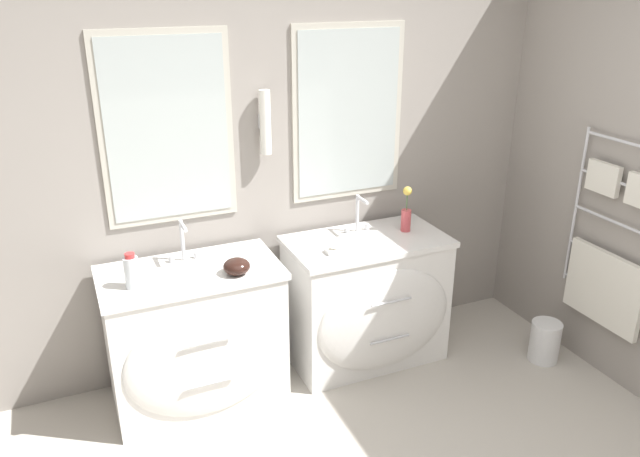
# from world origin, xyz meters

# --- Properties ---
(wall_back) EXTENTS (4.93, 0.14, 2.60)m
(wall_back) POSITION_xyz_m (-0.01, 2.03, 1.31)
(wall_back) COLOR gray
(wall_back) RESTS_ON ground_plane
(vanity_left) EXTENTS (0.98, 0.60, 0.82)m
(vanity_left) POSITION_xyz_m (-0.69, 1.66, 0.42)
(vanity_left) COLOR white
(vanity_left) RESTS_ON ground_plane
(vanity_right) EXTENTS (0.98, 0.60, 0.82)m
(vanity_right) POSITION_xyz_m (0.39, 1.66, 0.42)
(vanity_right) COLOR white
(vanity_right) RESTS_ON ground_plane
(faucet_left) EXTENTS (0.17, 0.15, 0.24)m
(faucet_left) POSITION_xyz_m (-0.69, 1.82, 0.94)
(faucet_left) COLOR silver
(faucet_left) RESTS_ON vanity_left
(faucet_right) EXTENTS (0.17, 0.15, 0.24)m
(faucet_right) POSITION_xyz_m (0.39, 1.82, 0.94)
(faucet_right) COLOR silver
(faucet_right) RESTS_ON vanity_right
(toiletry_bottle) EXTENTS (0.08, 0.08, 0.19)m
(toiletry_bottle) POSITION_xyz_m (-1.00, 1.61, 0.91)
(toiletry_bottle) COLOR silver
(toiletry_bottle) RESTS_ON vanity_left
(amenity_bowl) EXTENTS (0.14, 0.14, 0.09)m
(amenity_bowl) POSITION_xyz_m (-0.47, 1.55, 0.87)
(amenity_bowl) COLOR black
(amenity_bowl) RESTS_ON vanity_left
(flower_vase) EXTENTS (0.06, 0.06, 0.29)m
(flower_vase) POSITION_xyz_m (0.67, 1.72, 0.94)
(flower_vase) COLOR #CC4C51
(flower_vase) RESTS_ON vanity_right
(soap_dish) EXTENTS (0.11, 0.07, 0.04)m
(soap_dish) POSITION_xyz_m (0.12, 1.59, 0.84)
(soap_dish) COLOR white
(soap_dish) RESTS_ON vanity_right
(waste_bin) EXTENTS (0.19, 0.19, 0.27)m
(waste_bin) POSITION_xyz_m (1.42, 1.19, 0.14)
(waste_bin) COLOR silver
(waste_bin) RESTS_ON ground_plane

